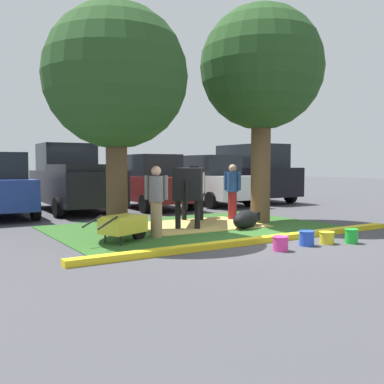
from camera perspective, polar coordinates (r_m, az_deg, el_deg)
ground_plane at (r=9.78m, az=7.60°, el=-6.16°), size 80.00×80.00×0.00m
grass_island at (r=11.44m, az=0.21°, el=-4.65°), size 7.05×4.82×0.02m
curb_yellow at (r=9.40m, az=8.70°, el=-6.19°), size 8.25×0.24×0.12m
hay_bedding at (r=11.81m, az=0.78°, el=-4.32°), size 3.33×2.58×0.04m
shade_tree_left at (r=10.43m, az=-9.88°, el=14.40°), size 3.28×3.28×5.30m
shade_tree_right at (r=12.79m, az=9.02°, el=15.41°), size 3.43×3.43×6.06m
cow_holstein at (r=11.92m, az=-0.18°, el=1.15°), size 2.18×2.73×1.60m
calf_lying at (r=11.38m, az=7.04°, el=-3.56°), size 1.30×0.92×0.48m
person_handler at (r=13.00m, az=5.28°, el=0.22°), size 0.34×0.47×1.65m
person_visitor_near at (r=9.83m, az=-4.66°, el=-0.98°), size 0.44×0.35×1.62m
wheelbarrow at (r=9.34m, az=-8.85°, el=-4.22°), size 1.58×1.04×0.63m
bucket_pink at (r=8.61m, az=11.43°, el=-6.54°), size 0.31×0.31×0.28m
bucket_blue at (r=9.26m, az=14.67°, el=-5.78°), size 0.33×0.33×0.31m
bucket_yellow at (r=9.61m, az=17.10°, el=-5.65°), size 0.32×0.32×0.25m
bucket_green at (r=9.82m, az=19.99°, el=-5.36°), size 0.29×0.29×0.31m
pickup_truck_black at (r=16.17m, az=-15.19°, el=1.57°), size 2.32×5.45×2.42m
sedan_red at (r=16.58m, az=-5.39°, el=1.27°), size 2.11×4.44×2.02m
hatchback_white at (r=17.96m, az=2.40°, el=1.46°), size 2.11×4.44×2.02m
suv_black at (r=19.77m, az=7.71°, el=2.46°), size 2.21×4.65×2.52m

